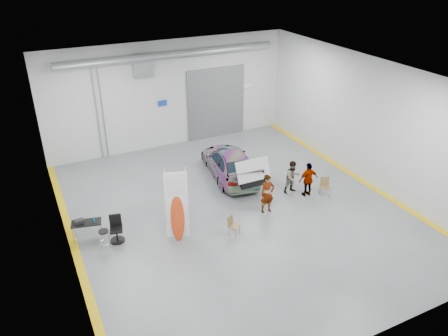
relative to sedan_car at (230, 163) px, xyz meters
name	(u,v)px	position (x,y,z in m)	size (l,w,h in m)	color
ground	(236,210)	(-1.22, -2.99, -0.71)	(16.00, 16.00, 0.00)	slate
room_shell	(218,106)	(-0.98, -0.77, 3.36)	(14.02, 16.18, 6.01)	#B8BBBC
sedan_car	(230,163)	(0.00, 0.00, 0.00)	(2.00, 4.92, 1.43)	white
person_a	(267,194)	(-0.07, -3.70, 0.18)	(0.65, 0.43, 1.79)	#9A6D54
person_b	(293,177)	(1.88, -2.76, 0.09)	(0.78, 0.60, 1.60)	slate
person_c	(308,179)	(2.35, -3.33, 0.12)	(0.97, 0.40, 1.67)	#9E4E34
surfboard_display	(179,211)	(-4.17, -3.92, 0.58)	(0.87, 0.44, 3.18)	white
folding_chair_near	(234,229)	(-2.14, -4.59, -0.46)	(0.53, 0.58, 0.82)	brown
folding_chair_far	(324,190)	(3.07, -3.68, -0.44)	(0.55, 0.58, 0.87)	brown
shop_stool	(105,239)	(-6.98, -3.17, -0.32)	(0.40, 0.40, 0.78)	black
work_table	(84,223)	(-7.51, -2.21, 0.01)	(1.25, 0.82, 0.94)	gray
office_chair	(116,230)	(-6.46, -2.90, -0.23)	(0.59, 0.61, 1.10)	black
trunk_lid	(252,168)	(0.00, -2.21, 0.73)	(1.66, 1.01, 0.04)	silver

